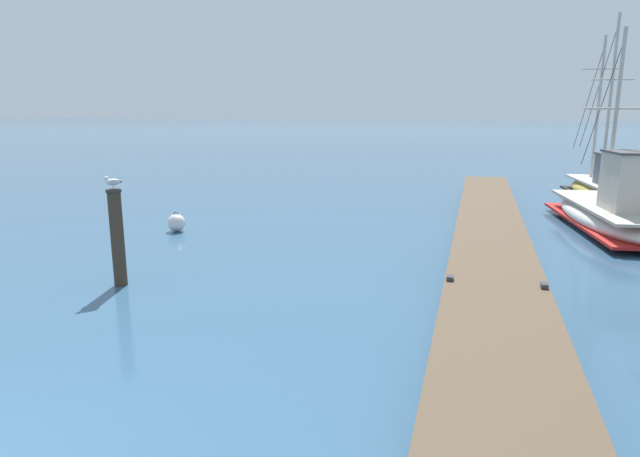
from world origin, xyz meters
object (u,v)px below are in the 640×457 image
object	(u,v)px
mooring_piling	(117,236)
perched_seagull	(113,182)
mooring_buoy	(176,223)
fishing_boat_0	(611,211)
fishing_boat_3	(604,188)

from	to	relation	value
mooring_piling	perched_seagull	world-z (taller)	perched_seagull
mooring_piling	mooring_buoy	distance (m)	5.04
perched_seagull	mooring_buoy	size ratio (longest dim) A/B	0.55
fishing_boat_0	mooring_piling	bearing A→B (deg)	-138.31
fishing_boat_0	mooring_buoy	size ratio (longest dim) A/B	11.76
fishing_boat_0	mooring_buoy	bearing A→B (deg)	-159.88
fishing_boat_3	perched_seagull	bearing A→B (deg)	-126.26
perched_seagull	mooring_piling	bearing A→B (deg)	-129.74
fishing_boat_3	mooring_piling	size ratio (longest dim) A/B	3.79
fishing_boat_0	mooring_buoy	world-z (taller)	fishing_boat_0
mooring_piling	perched_seagull	bearing A→B (deg)	50.26
perched_seagull	mooring_buoy	distance (m)	5.31
fishing_boat_3	mooring_buoy	world-z (taller)	fishing_boat_3
perched_seagull	fishing_boat_3	bearing A→B (deg)	53.74
fishing_boat_0	mooring_piling	world-z (taller)	fishing_boat_0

